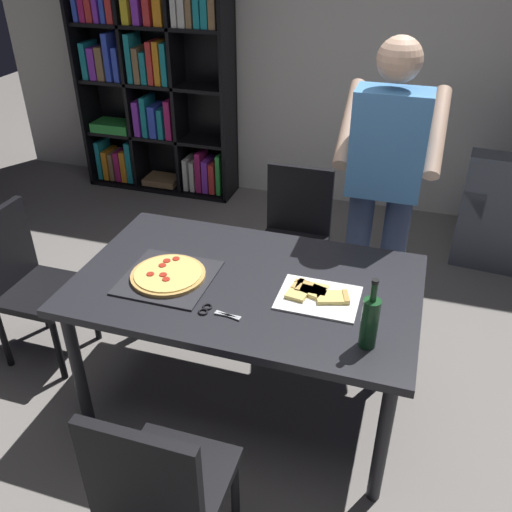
{
  "coord_description": "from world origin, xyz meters",
  "views": [
    {
      "loc": [
        0.69,
        -2.04,
        2.21
      ],
      "look_at": [
        0.0,
        0.15,
        0.8
      ],
      "focal_mm": 38.65,
      "sensor_mm": 36.0,
      "label": 1
    }
  ],
  "objects_px": {
    "chair_far_side": "(295,230)",
    "pepperoni_pizza_on_tray": "(168,276)",
    "dining_table": "(247,293)",
    "kitchen_scissors": "(213,311)",
    "chair_near_camera": "(160,487)",
    "person_serving_pizza": "(384,183)",
    "bookshelf": "(152,81)",
    "wine_bottle": "(370,321)",
    "chair_left_end": "(26,277)"
  },
  "relations": [
    {
      "from": "chair_far_side",
      "to": "person_serving_pizza",
      "type": "bearing_deg",
      "value": -22.7
    },
    {
      "from": "chair_near_camera",
      "to": "pepperoni_pizza_on_tray",
      "type": "height_order",
      "value": "chair_near_camera"
    },
    {
      "from": "chair_near_camera",
      "to": "chair_left_end",
      "type": "height_order",
      "value": "same"
    },
    {
      "from": "person_serving_pizza",
      "to": "bookshelf",
      "type": "bearing_deg",
      "value": 143.39
    },
    {
      "from": "wine_bottle",
      "to": "bookshelf",
      "type": "bearing_deg",
      "value": 130.23
    },
    {
      "from": "pepperoni_pizza_on_tray",
      "to": "bookshelf",
      "type": "bearing_deg",
      "value": 117.62
    },
    {
      "from": "pepperoni_pizza_on_tray",
      "to": "kitchen_scissors",
      "type": "height_order",
      "value": "pepperoni_pizza_on_tray"
    },
    {
      "from": "kitchen_scissors",
      "to": "wine_bottle",
      "type": "bearing_deg",
      "value": -1.28
    },
    {
      "from": "chair_far_side",
      "to": "kitchen_scissors",
      "type": "xyz_separation_m",
      "value": [
        -0.06,
        -1.25,
        0.24
      ]
    },
    {
      "from": "chair_near_camera",
      "to": "chair_left_end",
      "type": "distance_m",
      "value": 1.62
    },
    {
      "from": "chair_near_camera",
      "to": "bookshelf",
      "type": "bearing_deg",
      "value": 116.21
    },
    {
      "from": "bookshelf",
      "to": "person_serving_pizza",
      "type": "xyz_separation_m",
      "value": [
        2.18,
        -1.62,
        0.01
      ]
    },
    {
      "from": "bookshelf",
      "to": "person_serving_pizza",
      "type": "height_order",
      "value": "bookshelf"
    },
    {
      "from": "chair_near_camera",
      "to": "person_serving_pizza",
      "type": "height_order",
      "value": "person_serving_pizza"
    },
    {
      "from": "chair_left_end",
      "to": "dining_table",
      "type": "bearing_deg",
      "value": 0.0
    },
    {
      "from": "dining_table",
      "to": "bookshelf",
      "type": "bearing_deg",
      "value": 124.8
    },
    {
      "from": "chair_near_camera",
      "to": "wine_bottle",
      "type": "distance_m",
      "value": 0.98
    },
    {
      "from": "person_serving_pizza",
      "to": "wine_bottle",
      "type": "xyz_separation_m",
      "value": [
        0.08,
        -1.05,
        -0.13
      ]
    },
    {
      "from": "chair_far_side",
      "to": "chair_near_camera",
      "type": "bearing_deg",
      "value": -90.0
    },
    {
      "from": "chair_near_camera",
      "to": "kitchen_scissors",
      "type": "xyz_separation_m",
      "value": [
        -0.06,
        0.7,
        0.24
      ]
    },
    {
      "from": "chair_far_side",
      "to": "chair_left_end",
      "type": "height_order",
      "value": "same"
    },
    {
      "from": "chair_far_side",
      "to": "pepperoni_pizza_on_tray",
      "type": "distance_m",
      "value": 1.16
    },
    {
      "from": "dining_table",
      "to": "chair_left_end",
      "type": "distance_m",
      "value": 1.3
    },
    {
      "from": "dining_table",
      "to": "wine_bottle",
      "type": "relative_size",
      "value": 5.09
    },
    {
      "from": "dining_table",
      "to": "wine_bottle",
      "type": "bearing_deg",
      "value": -25.62
    },
    {
      "from": "person_serving_pizza",
      "to": "wine_bottle",
      "type": "relative_size",
      "value": 5.54
    },
    {
      "from": "chair_far_side",
      "to": "person_serving_pizza",
      "type": "xyz_separation_m",
      "value": [
        0.53,
        -0.22,
        0.49
      ]
    },
    {
      "from": "chair_left_end",
      "to": "bookshelf",
      "type": "distance_m",
      "value": 2.45
    },
    {
      "from": "dining_table",
      "to": "chair_far_side",
      "type": "height_order",
      "value": "chair_far_side"
    },
    {
      "from": "pepperoni_pizza_on_tray",
      "to": "kitchen_scissors",
      "type": "distance_m",
      "value": 0.35
    },
    {
      "from": "chair_left_end",
      "to": "wine_bottle",
      "type": "relative_size",
      "value": 2.85
    },
    {
      "from": "dining_table",
      "to": "chair_near_camera",
      "type": "distance_m",
      "value": 0.99
    },
    {
      "from": "pepperoni_pizza_on_tray",
      "to": "kitchen_scissors",
      "type": "xyz_separation_m",
      "value": [
        0.3,
        -0.18,
        -0.01
      ]
    },
    {
      "from": "bookshelf",
      "to": "wine_bottle",
      "type": "height_order",
      "value": "bookshelf"
    },
    {
      "from": "chair_near_camera",
      "to": "person_serving_pizza",
      "type": "bearing_deg",
      "value": 73.11
    },
    {
      "from": "bookshelf",
      "to": "wine_bottle",
      "type": "xyz_separation_m",
      "value": [
        2.25,
        -2.66,
        -0.12
      ]
    },
    {
      "from": "bookshelf",
      "to": "pepperoni_pizza_on_tray",
      "type": "bearing_deg",
      "value": -62.38
    },
    {
      "from": "person_serving_pizza",
      "to": "pepperoni_pizza_on_tray",
      "type": "height_order",
      "value": "person_serving_pizza"
    },
    {
      "from": "dining_table",
      "to": "wine_bottle",
      "type": "xyz_separation_m",
      "value": [
        0.6,
        -0.29,
        0.19
      ]
    },
    {
      "from": "dining_table",
      "to": "kitchen_scissors",
      "type": "xyz_separation_m",
      "value": [
        -0.06,
        -0.27,
        0.08
      ]
    },
    {
      "from": "dining_table",
      "to": "bookshelf",
      "type": "relative_size",
      "value": 0.83
    },
    {
      "from": "chair_far_side",
      "to": "pepperoni_pizza_on_tray",
      "type": "height_order",
      "value": "chair_far_side"
    },
    {
      "from": "person_serving_pizza",
      "to": "kitchen_scissors",
      "type": "height_order",
      "value": "person_serving_pizza"
    },
    {
      "from": "dining_table",
      "to": "chair_near_camera",
      "type": "height_order",
      "value": "chair_near_camera"
    },
    {
      "from": "wine_bottle",
      "to": "kitchen_scissors",
      "type": "relative_size",
      "value": 1.61
    },
    {
      "from": "wine_bottle",
      "to": "kitchen_scissors",
      "type": "xyz_separation_m",
      "value": [
        -0.66,
        0.01,
        -0.11
      ]
    },
    {
      "from": "dining_table",
      "to": "kitchen_scissors",
      "type": "height_order",
      "value": "kitchen_scissors"
    },
    {
      "from": "kitchen_scissors",
      "to": "dining_table",
      "type": "bearing_deg",
      "value": 77.28
    },
    {
      "from": "dining_table",
      "to": "pepperoni_pizza_on_tray",
      "type": "distance_m",
      "value": 0.38
    },
    {
      "from": "chair_far_side",
      "to": "bookshelf",
      "type": "relative_size",
      "value": 0.46
    }
  ]
}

